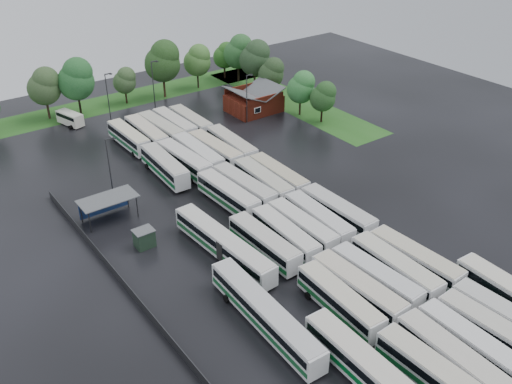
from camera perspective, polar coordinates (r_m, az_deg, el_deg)
ground at (r=77.25m, az=4.09°, el=-5.67°), size 160.00×160.00×0.00m
brick_building at (r=119.24m, az=-0.22°, el=8.92°), size 10.07×8.60×5.39m
wash_shed at (r=84.49m, az=-14.68°, el=-0.83°), size 8.20×4.20×3.58m
utility_hut at (r=78.22m, az=-11.11°, el=-4.54°), size 2.70×2.20×2.62m
grass_strip_north at (r=128.20m, az=-14.26°, el=8.65°), size 80.00×10.00×0.01m
grass_strip_east at (r=125.68m, az=3.50°, el=9.10°), size 10.00×50.00×0.01m
west_fence at (r=73.41m, az=-13.65°, el=-8.20°), size 0.10×50.00×1.20m
bus_r0c0 at (r=60.75m, az=17.31°, el=-17.01°), size 3.03×12.62×3.49m
bus_r0c1 at (r=62.59m, az=19.10°, el=-15.60°), size 3.19×13.02×3.60m
bus_r0c2 at (r=64.89m, az=20.74°, el=-14.12°), size 2.76×12.36×3.43m
bus_r0c3 at (r=67.04m, az=22.62°, el=-12.88°), size 3.23×12.58×3.47m
bus_r0c4 at (r=69.18m, az=23.77°, el=-11.65°), size 3.26×12.55×3.46m
bus_r1c0 at (r=66.54m, az=8.37°, el=-10.74°), size 3.29×12.63×3.48m
bus_r1c1 at (r=68.32m, az=10.15°, el=-9.56°), size 3.05×13.13×3.64m
bus_r1c2 at (r=70.45m, az=11.89°, el=-8.45°), size 3.15×12.66×3.50m
bus_r1c3 at (r=72.37m, az=13.77°, el=-7.45°), size 3.08×13.08×3.62m
bus_r1c4 at (r=74.42m, az=15.61°, el=-6.58°), size 3.27×13.02×3.60m
bus_r2c0 at (r=74.80m, az=0.85°, el=-5.14°), size 2.84×12.45×3.46m
bus_r2c1 at (r=76.39m, az=2.94°, el=-4.34°), size 3.14×12.47×3.44m
bus_r2c2 at (r=78.16m, az=4.63°, el=-3.53°), size 2.72×12.36×3.44m
bus_r2c3 at (r=79.88m, az=6.26°, el=-2.78°), size 3.27×12.68×3.50m
bus_r2c4 at (r=81.81m, az=8.17°, el=-2.01°), size 2.88×12.92×3.59m
bus_r3c1 at (r=85.28m, az=-2.79°, el=-0.28°), size 3.13×12.83×3.55m
bus_r3c2 at (r=87.00m, az=-1.20°, el=0.44°), size 3.31×13.01×3.59m
bus_r3c3 at (r=88.55m, az=0.72°, el=1.01°), size 3.28×13.00×3.59m
bus_r3c4 at (r=90.27m, az=2.24°, el=1.57°), size 2.88×12.66×3.51m
bus_r4c0 at (r=94.36m, az=-9.11°, el=2.58°), size 3.44×13.18×3.63m
bus_r4c1 at (r=95.63m, az=-7.20°, el=3.13°), size 3.32×13.18×3.64m
bus_r4c2 at (r=97.41m, az=-5.82°, el=3.74°), size 2.98×13.08×3.63m
bus_r4c3 at (r=98.50m, az=-4.11°, el=4.14°), size 3.18×13.12×3.63m
bus_r4c4 at (r=100.18m, az=-2.47°, el=4.66°), size 3.36×13.13×3.62m
bus_r5c0 at (r=105.89m, az=-12.60°, el=5.33°), size 2.79×12.37×3.43m
bus_r5c1 at (r=106.62m, az=-10.89°, el=5.75°), size 3.00×12.97×3.60m
bus_r5c2 at (r=107.95m, az=-9.48°, el=6.20°), size 3.26×13.01×3.59m
bus_r5c3 at (r=109.53m, az=-8.13°, el=6.66°), size 2.82×12.68×3.52m
bus_r5c4 at (r=110.54m, az=-6.55°, el=6.97°), size 2.74×12.41×3.45m
artic_bus_west_a at (r=58.89m, az=12.20°, el=-17.90°), size 3.21×19.32×3.57m
artic_bus_west_b at (r=74.56m, az=-3.26°, el=-5.29°), size 3.62×18.92×3.49m
artic_bus_west_c at (r=64.26m, az=0.92°, el=-12.10°), size 3.40×18.85×3.48m
minibus at (r=118.60m, az=-18.10°, el=7.06°), size 3.76×6.35×2.61m
tree_north_1 at (r=121.22m, az=-20.38°, el=9.93°), size 6.47×6.47×10.72m
tree_north_2 at (r=120.62m, az=-17.51°, el=10.76°), size 7.28×7.28×12.05m
tree_north_3 at (r=125.41m, az=-12.96°, el=10.84°), size 4.82×4.82×7.99m
tree_north_4 at (r=126.50m, az=-9.26°, el=12.83°), size 7.68×7.68×12.71m
tree_north_5 at (r=131.71m, az=-5.84°, el=13.00°), size 6.11×6.11×10.12m
tree_north_6 at (r=138.07m, az=-3.11°, el=13.53°), size 5.27×5.26×8.71m
tree_east_0 at (r=113.49m, az=6.79°, el=9.50°), size 5.08×5.08×8.41m
tree_east_1 at (r=116.38m, az=4.59°, el=10.45°), size 5.62×5.62×9.30m
tree_east_2 at (r=124.91m, az=1.60°, el=11.87°), size 5.51×5.51×9.12m
tree_east_3 at (r=130.05m, az=-0.04°, el=13.30°), size 6.87×6.87×11.37m
tree_east_4 at (r=135.21m, az=-1.71°, el=13.89°), size 6.73×6.73×11.15m
lamp_post_ne at (r=112.23m, az=-0.87°, el=9.62°), size 1.51×0.29×9.81m
lamp_post_nw at (r=87.20m, az=-14.38°, el=2.54°), size 1.60×0.31×10.42m
lamp_post_back_w at (r=115.36m, az=-14.56°, el=9.35°), size 1.57×0.31×10.19m
lamp_post_back_e at (r=119.40m, az=-10.19°, el=10.69°), size 1.64×0.32×10.65m
puddle_0 at (r=63.43m, az=15.15°, el=-16.59°), size 4.87×4.87×0.01m
puddle_1 at (r=71.81m, az=21.60°, el=-11.38°), size 2.66×2.66×0.01m
puddle_2 at (r=77.02m, az=-1.36°, el=-5.71°), size 4.50×4.50×0.01m
puddle_3 at (r=77.98m, az=8.20°, el=-5.55°), size 3.71×3.71×0.01m
puddle_4 at (r=79.31m, az=21.33°, el=-6.93°), size 3.39×3.39×0.01m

